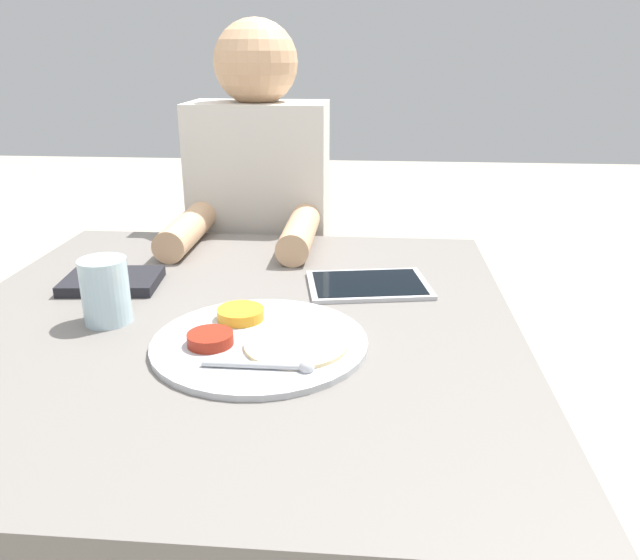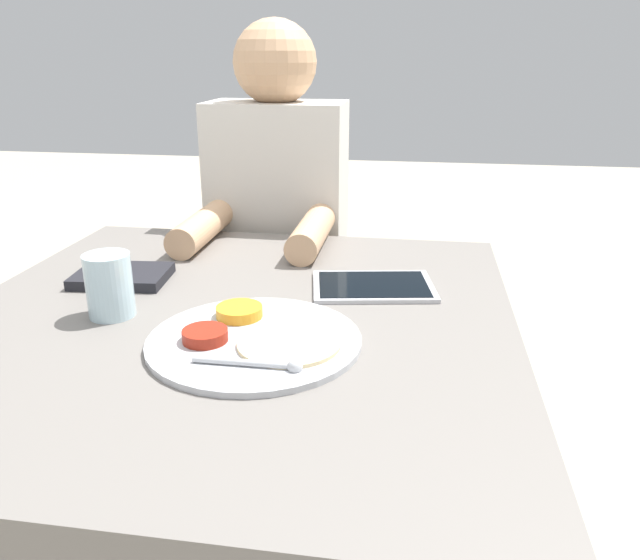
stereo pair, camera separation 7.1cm
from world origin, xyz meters
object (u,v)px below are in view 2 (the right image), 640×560
object	(u,v)px
tablet_device	(373,286)
person_diner	(279,270)
drinking_glass	(109,285)
thali_tray	(254,339)
red_notebook	(122,277)

from	to	relation	value
tablet_device	person_diner	xyz separation A→B (m)	(-0.29, 0.47, -0.15)
tablet_device	drinking_glass	distance (m)	0.47
tablet_device	thali_tray	bearing A→B (deg)	-121.68
tablet_device	drinking_glass	bearing A→B (deg)	-155.29
red_notebook	person_diner	size ratio (longest dim) A/B	0.15
red_notebook	person_diner	world-z (taller)	person_diner
red_notebook	thali_tray	bearing A→B (deg)	-35.18
person_diner	drinking_glass	xyz separation A→B (m)	(-0.14, -0.66, 0.20)
thali_tray	person_diner	bearing A→B (deg)	99.76
tablet_device	person_diner	size ratio (longest dim) A/B	0.20
thali_tray	red_notebook	size ratio (longest dim) A/B	1.77
thali_tray	drinking_glass	world-z (taller)	drinking_glass
red_notebook	tablet_device	xyz separation A→B (m)	(0.48, 0.04, -0.00)
red_notebook	tablet_device	distance (m)	0.48
red_notebook	tablet_device	world-z (taller)	red_notebook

